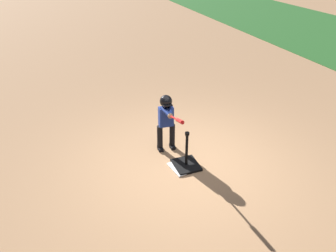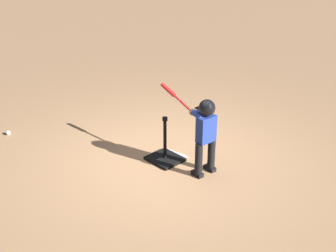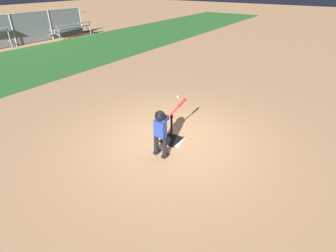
{
  "view_description": "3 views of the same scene",
  "coord_description": "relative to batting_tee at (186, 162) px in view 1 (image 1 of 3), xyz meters",
  "views": [
    {
      "loc": [
        4.33,
        -1.95,
        3.51
      ],
      "look_at": [
        -0.19,
        -0.29,
        0.78
      ],
      "focal_mm": 35.0,
      "sensor_mm": 36.0,
      "label": 1
    },
    {
      "loc": [
        -4.43,
        4.15,
        3.42
      ],
      "look_at": [
        -0.15,
        0.07,
        0.63
      ],
      "focal_mm": 50.0,
      "sensor_mm": 36.0,
      "label": 2
    },
    {
      "loc": [
        -4.64,
        -3.01,
        3.49
      ],
      "look_at": [
        -0.67,
        -0.35,
        0.83
      ],
      "focal_mm": 28.0,
      "sensor_mm": 36.0,
      "label": 3
    }
  ],
  "objects": [
    {
      "name": "ground_plane",
      "position": [
        0.01,
        0.01,
        -0.08
      ],
      "size": [
        90.0,
        90.0,
        0.0
      ],
      "primitive_type": "plane",
      "color": "#AD7F56"
    },
    {
      "name": "home_plate",
      "position": [
        0.01,
        -0.06,
        -0.07
      ],
      "size": [
        0.5,
        0.5,
        0.02
      ],
      "primitive_type": "cube",
      "rotation": [
        0.0,
        0.0,
        0.16
      ],
      "color": "white",
      "rests_on": "ground_plane"
    },
    {
      "name": "batting_tee",
      "position": [
        0.0,
        0.0,
        0.0
      ],
      "size": [
        0.48,
        0.43,
        0.7
      ],
      "color": "black",
      "rests_on": "ground_plane"
    },
    {
      "name": "batter_child",
      "position": [
        -0.63,
        -0.14,
        0.63
      ],
      "size": [
        1.07,
        0.36,
        1.12
      ],
      "color": "black",
      "rests_on": "ground_plane"
    }
  ]
}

